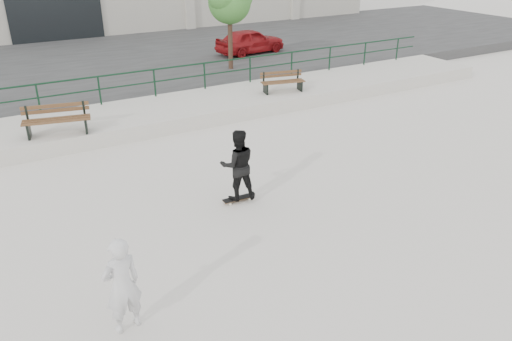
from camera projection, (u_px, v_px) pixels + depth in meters
ground at (297, 268)px, 9.72m from camera, size 120.00×120.00×0.00m
ledge at (141, 117)px, 17.06m from camera, size 30.00×3.00×0.50m
parking_strip at (85, 66)px, 23.73m from camera, size 60.00×14.00×0.50m
railing at (127, 80)px, 17.66m from camera, size 28.00×0.06×1.03m
bench_left at (57, 120)px, 14.76m from camera, size 1.99×0.94×0.89m
bench_right at (282, 82)px, 18.82m from camera, size 1.72×0.81×0.76m
red_car at (250, 41)px, 24.94m from camera, size 3.73×1.86×1.22m
skateboard at (238, 198)px, 12.16m from camera, size 0.79×0.24×0.09m
standing_skater at (238, 165)px, 11.77m from camera, size 1.00×0.87×1.76m
seated_skater at (122, 285)px, 7.89m from camera, size 0.69×0.51×1.72m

